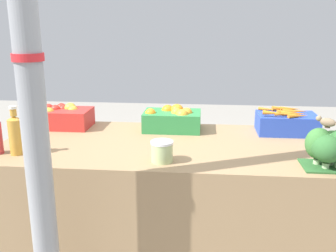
% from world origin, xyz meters
% --- Properties ---
extents(market_table, '(1.91, 0.88, 0.81)m').
position_xyz_m(market_table, '(0.00, 0.00, 0.41)').
color(market_table, '#937551').
rests_on(market_table, ground_plane).
extents(support_pole, '(0.12, 0.12, 2.48)m').
position_xyz_m(support_pole, '(-0.47, -0.66, 1.24)').
color(support_pole, gray).
rests_on(support_pole, ground_plane).
extents(apple_crate, '(0.36, 0.24, 0.16)m').
position_xyz_m(apple_crate, '(-0.72, 0.28, 0.88)').
color(apple_crate, red).
rests_on(apple_crate, market_table).
extents(orange_crate, '(0.36, 0.24, 0.16)m').
position_xyz_m(orange_crate, '(0.00, 0.28, 0.89)').
color(orange_crate, '#2D8442').
rests_on(orange_crate, market_table).
extents(carrot_crate, '(0.36, 0.24, 0.16)m').
position_xyz_m(carrot_crate, '(0.71, 0.28, 0.88)').
color(carrot_crate, '#2847B7').
rests_on(carrot_crate, market_table).
extents(broccoli_pile, '(0.24, 0.19, 0.20)m').
position_xyz_m(broccoli_pile, '(0.80, -0.31, 0.92)').
color(broccoli_pile, '#2D602D').
rests_on(broccoli_pile, market_table).
extents(juice_bottle_amber, '(0.07, 0.07, 0.26)m').
position_xyz_m(juice_bottle_amber, '(-0.76, -0.27, 0.92)').
color(juice_bottle_amber, gold).
rests_on(juice_bottle_amber, market_table).
extents(pickle_jar, '(0.11, 0.11, 0.11)m').
position_xyz_m(pickle_jar, '(-0.00, -0.30, 0.87)').
color(pickle_jar, '#B2C684').
rests_on(pickle_jar, market_table).
extents(sparrow_bird, '(0.12, 0.09, 0.05)m').
position_xyz_m(sparrow_bird, '(0.76, -0.31, 1.04)').
color(sparrow_bird, '#4C3D2D').
rests_on(sparrow_bird, broccoli_pile).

